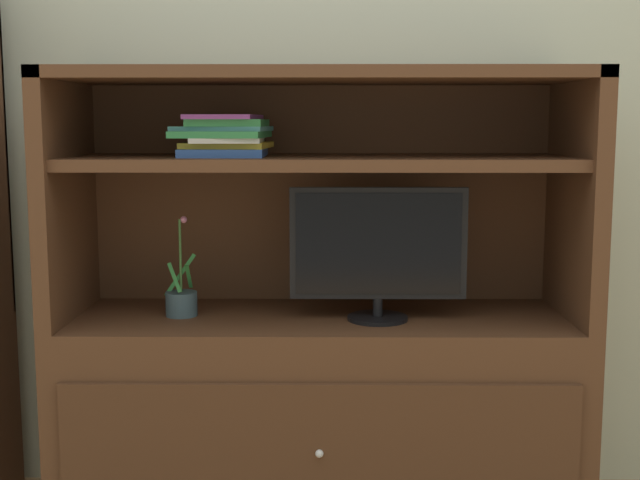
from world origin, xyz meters
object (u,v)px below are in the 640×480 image
object	(u,v)px
tv_monitor	(378,250)
potted_plant	(181,302)
media_console	(320,375)
magazine_stack	(225,136)

from	to	relation	value
tv_monitor	potted_plant	xyz separation A→B (m)	(-0.62, 0.05, -0.18)
media_console	magazine_stack	world-z (taller)	media_console
tv_monitor	media_console	bearing A→B (deg)	160.46
media_console	potted_plant	world-z (taller)	media_console
potted_plant	magazine_stack	bearing A→B (deg)	3.14
tv_monitor	magazine_stack	bearing A→B (deg)	172.61
potted_plant	magazine_stack	size ratio (longest dim) A/B	0.95
potted_plant	magazine_stack	world-z (taller)	magazine_stack
media_console	magazine_stack	bearing A→B (deg)	-179.56
media_console	tv_monitor	size ratio (longest dim) A/B	3.01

